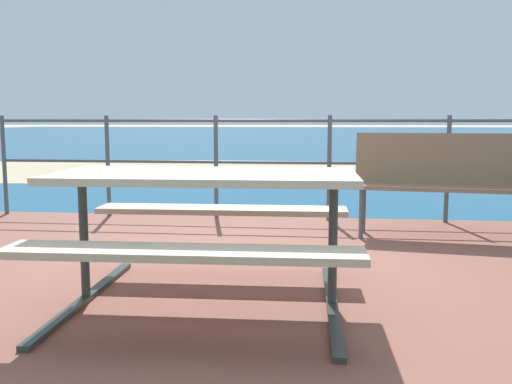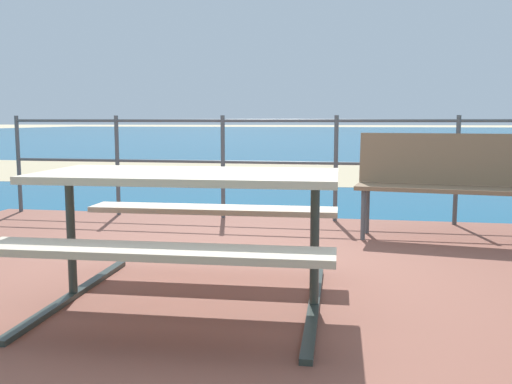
% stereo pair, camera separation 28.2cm
% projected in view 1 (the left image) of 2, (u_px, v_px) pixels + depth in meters
% --- Properties ---
extents(ground_plane, '(240.00, 240.00, 0.00)m').
position_uv_depth(ground_plane, '(238.00, 296.00, 3.57)').
color(ground_plane, beige).
extents(patio_paving, '(6.40, 5.20, 0.06)m').
position_uv_depth(patio_paving, '(238.00, 291.00, 3.57)').
color(patio_paving, brown).
rests_on(patio_paving, ground).
extents(sea_water, '(90.00, 90.00, 0.01)m').
position_uv_depth(sea_water, '(315.00, 134.00, 42.99)').
color(sea_water, '#145B84').
rests_on(sea_water, ground).
extents(beach_strip, '(54.10, 6.19, 0.01)m').
position_uv_depth(beach_strip, '(296.00, 173.00, 11.79)').
color(beach_strip, tan).
rests_on(beach_strip, ground).
extents(picnic_table, '(1.68, 1.54, 0.75)m').
position_uv_depth(picnic_table, '(206.00, 204.00, 3.15)').
color(picnic_table, '#BCAD93').
rests_on(picnic_table, patio_paving).
extents(park_bench, '(1.73, 0.65, 0.92)m').
position_uv_depth(park_bench, '(453.00, 175.00, 4.97)').
color(park_bench, '#7A6047').
rests_on(park_bench, patio_paving).
extents(railing_fence, '(5.94, 0.04, 1.08)m').
position_uv_depth(railing_fence, '(272.00, 155.00, 5.90)').
color(railing_fence, '#4C5156').
rests_on(railing_fence, patio_paving).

